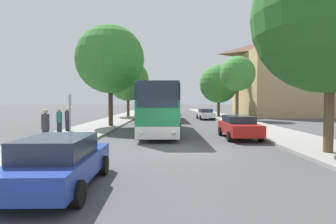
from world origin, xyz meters
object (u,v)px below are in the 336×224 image
object	(u,v)px
tree_right_near	(239,74)
parked_car_right_far	(207,114)
bus_front	(161,108)
pedestrian_waiting_far	(61,122)
bus_rear	(166,104)
bus_stop_sign	(71,112)
pedestrian_waiting_near	(47,128)
bus_middle	(165,105)
tree_right_far	(333,15)
tree_left_far	(112,60)
parked_car_right_near	(240,126)
parked_car_left_curb	(61,161)
tree_right_mid	(220,84)
pedestrian_walking_back	(69,119)
tree_left_near	(129,80)

from	to	relation	value
tree_right_near	parked_car_right_far	bearing A→B (deg)	166.67
bus_front	pedestrian_waiting_far	bearing A→B (deg)	-156.83
bus_rear	bus_stop_sign	bearing A→B (deg)	-98.73
bus_stop_sign	pedestrian_waiting_near	world-z (taller)	bus_stop_sign
bus_middle	tree_right_near	size ratio (longest dim) A/B	1.35
bus_stop_sign	tree_right_far	xyz separation A→B (m)	(12.69, -3.78, 4.27)
parked_car_right_far	bus_stop_sign	xyz separation A→B (m)	(-10.50, -18.27, 1.05)
tree_right_far	tree_left_far	bearing A→B (deg)	134.92
tree_left_far	tree_right_near	world-z (taller)	tree_left_far
bus_front	bus_middle	bearing A→B (deg)	89.23
tree_right_near	parked_car_right_near	bearing A→B (deg)	-104.33
parked_car_left_curb	pedestrian_waiting_near	xyz separation A→B (m)	(-2.88, 5.39, 0.34)
bus_stop_sign	pedestrian_waiting_far	xyz separation A→B (m)	(-1.39, 1.83, -0.73)
bus_middle	parked_car_right_near	world-z (taller)	bus_middle
bus_front	parked_car_left_curb	xyz separation A→B (m)	(-2.32, -12.79, -1.12)
parked_car_right_far	tree_right_far	world-z (taller)	tree_right_far
bus_rear	tree_right_near	world-z (taller)	tree_right_near
parked_car_left_curb	tree_right_mid	xyz separation A→B (m)	(10.60, 32.60, 4.19)
bus_front	pedestrian_waiting_far	size ratio (longest dim) A/B	6.48
parked_car_right_far	tree_right_far	distance (m)	22.79
tree_right_mid	tree_right_far	distance (m)	28.28
parked_car_left_curb	tree_right_far	bearing A→B (deg)	22.36
pedestrian_waiting_far	tree_left_far	distance (m)	8.51
pedestrian_waiting_far	tree_right_mid	bearing A→B (deg)	-126.61
pedestrian_walking_back	tree_left_far	world-z (taller)	tree_left_far
parked_car_left_curb	parked_car_right_near	distance (m)	12.14
pedestrian_waiting_near	tree_right_near	distance (m)	25.19
parked_car_left_curb	tree_left_far	xyz separation A→B (m)	(-2.23, 16.55, 5.33)
tree_right_near	bus_rear	bearing A→B (deg)	121.74
tree_left_near	tree_right_far	bearing A→B (deg)	-63.99
parked_car_right_near	pedestrian_waiting_far	world-z (taller)	pedestrian_waiting_far
bus_middle	tree_right_near	bearing A→B (deg)	-7.38
bus_front	parked_car_left_curb	bearing A→B (deg)	-100.72
bus_rear	bus_stop_sign	distance (m)	32.73
bus_front	tree_right_far	size ratio (longest dim) A/B	1.23
parked_car_right_far	tree_left_far	bearing A→B (deg)	41.88
pedestrian_waiting_near	pedestrian_walking_back	size ratio (longest dim) A/B	1.09
tree_left_far	tree_right_mid	distance (m)	20.58
bus_rear	tree_right_mid	distance (m)	11.87
bus_rear	tree_left_far	bearing A→B (deg)	-100.55
tree_right_mid	tree_right_far	bearing A→B (deg)	-91.34
tree_right_mid	pedestrian_waiting_near	bearing A→B (deg)	-116.36
tree_right_far	bus_middle	bearing A→B (deg)	108.82
pedestrian_walking_back	tree_left_far	xyz separation A→B (m)	(2.36, 4.05, 5.08)
bus_front	tree_right_near	world-z (taller)	tree_right_near
bus_front	tree_right_near	xyz separation A→B (m)	(9.20, 12.72, 3.85)
parked_car_right_near	pedestrian_waiting_far	distance (m)	11.60
pedestrian_waiting_near	tree_right_mid	bearing A→B (deg)	-9.51
bus_middle	tree_right_mid	size ratio (longest dim) A/B	1.36
bus_middle	tree_left_near	size ratio (longest dim) A/B	1.28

